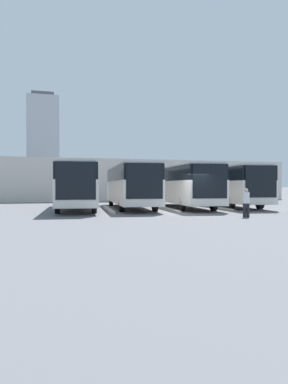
% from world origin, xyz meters
% --- Properties ---
extents(ground_plane, '(600.00, 600.00, 0.00)m').
position_xyz_m(ground_plane, '(0.00, 0.00, 0.00)').
color(ground_plane, '#5B5B60').
extents(bus_0, '(4.07, 12.64, 3.26)m').
position_xyz_m(bus_0, '(-6.25, -6.43, 1.82)').
color(bus_0, silver).
rests_on(bus_0, ground_plane).
extents(curb_divider_0, '(1.12, 7.24, 0.15)m').
position_xyz_m(curb_divider_0, '(-4.17, -4.60, 0.07)').
color(curb_divider_0, '#B2B2AD').
rests_on(curb_divider_0, ground_plane).
extents(bus_1, '(4.07, 12.64, 3.26)m').
position_xyz_m(bus_1, '(-2.08, -5.80, 1.82)').
color(bus_1, silver).
rests_on(bus_1, ground_plane).
extents(curb_divider_1, '(1.12, 7.24, 0.15)m').
position_xyz_m(curb_divider_1, '(0.00, -3.97, 0.07)').
color(curb_divider_1, '#B2B2AD').
rests_on(curb_divider_1, ground_plane).
extents(bus_2, '(4.07, 12.64, 3.26)m').
position_xyz_m(bus_2, '(2.09, -6.25, 1.82)').
color(bus_2, silver).
rests_on(bus_2, ground_plane).
extents(curb_divider_2, '(1.12, 7.24, 0.15)m').
position_xyz_m(curb_divider_2, '(4.17, -4.41, 0.07)').
color(curb_divider_2, '#B2B2AD').
rests_on(curb_divider_2, ground_plane).
extents(bus_3, '(4.07, 12.64, 3.26)m').
position_xyz_m(bus_3, '(6.25, -6.03, 1.82)').
color(bus_3, silver).
rests_on(bus_3, ground_plane).
extents(pedestrian, '(0.42, 0.42, 1.60)m').
position_xyz_m(pedestrian, '(-1.95, 3.47, 0.86)').
color(pedestrian, black).
rests_on(pedestrian, ground_plane).
extents(station_building, '(42.76, 16.97, 4.75)m').
position_xyz_m(station_building, '(0.00, -25.99, 2.40)').
color(station_building, beige).
rests_on(station_building, ground_plane).
extents(office_tower, '(18.83, 18.83, 58.02)m').
position_xyz_m(office_tower, '(1.30, -216.09, 28.41)').
color(office_tower, '#ADB2B7').
rests_on(office_tower, ground_plane).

